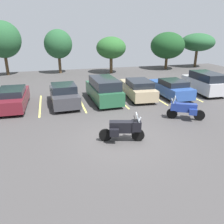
# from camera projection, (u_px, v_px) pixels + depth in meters

# --- Properties ---
(ground) EXTENTS (44.00, 44.00, 0.10)m
(ground) POSITION_uv_depth(u_px,v_px,m) (123.00, 140.00, 11.34)
(ground) COLOR #423F3F
(motorcycle_touring) EXTENTS (2.20, 1.09, 1.46)m
(motorcycle_touring) POSITION_uv_depth(u_px,v_px,m) (124.00, 128.00, 10.93)
(motorcycle_touring) COLOR black
(motorcycle_touring) RESTS_ON ground
(motorcycle_second) EXTENTS (2.08, 1.29, 1.44)m
(motorcycle_second) POSITION_uv_depth(u_px,v_px,m) (184.00, 109.00, 13.62)
(motorcycle_second) COLOR black
(motorcycle_second) RESTS_ON ground
(parking_stripes) EXTENTS (24.09, 5.19, 0.01)m
(parking_stripes) POSITION_uv_depth(u_px,v_px,m) (81.00, 102.00, 17.19)
(parking_stripes) COLOR #EAE066
(parking_stripes) RESTS_ON ground
(car_maroon) EXTENTS (1.88, 4.61, 1.44)m
(car_maroon) POSITION_uv_depth(u_px,v_px,m) (13.00, 98.00, 15.67)
(car_maroon) COLOR maroon
(car_maroon) RESTS_ON ground
(car_charcoal) EXTENTS (1.97, 4.32, 1.57)m
(car_charcoal) POSITION_uv_depth(u_px,v_px,m) (64.00, 95.00, 16.27)
(car_charcoal) COLOR #38383D
(car_charcoal) RESTS_ON ground
(car_green) EXTENTS (1.96, 4.78, 1.83)m
(car_green) POSITION_uv_depth(u_px,v_px,m) (104.00, 90.00, 17.02)
(car_green) COLOR #235638
(car_green) RESTS_ON ground
(car_tan) EXTENTS (2.15, 4.96, 1.48)m
(car_tan) POSITION_uv_depth(u_px,v_px,m) (138.00, 88.00, 18.13)
(car_tan) COLOR tan
(car_tan) RESTS_ON ground
(car_blue) EXTENTS (1.84, 4.51, 1.42)m
(car_blue) POSITION_uv_depth(u_px,v_px,m) (171.00, 88.00, 18.43)
(car_blue) COLOR #2D519E
(car_blue) RESTS_ON ground
(car_silver) EXTENTS (1.97, 4.42, 1.84)m
(car_silver) POSITION_uv_depth(u_px,v_px,m) (204.00, 83.00, 19.26)
(car_silver) COLOR #B7B7BC
(car_silver) RESTS_ON ground
(tree_center_right) EXTENTS (4.10, 4.10, 6.22)m
(tree_center_right) POSITION_uv_depth(u_px,v_px,m) (3.00, 40.00, 25.95)
(tree_center_right) COLOR #4C3823
(tree_center_right) RESTS_ON ground
(tree_far_left) EXTENTS (4.56, 4.56, 4.92)m
(tree_far_left) POSITION_uv_depth(u_px,v_px,m) (168.00, 46.00, 30.45)
(tree_far_left) COLOR #4C3823
(tree_far_left) RESTS_ON ground
(tree_right) EXTENTS (3.38, 3.38, 5.28)m
(tree_right) POSITION_uv_depth(u_px,v_px,m) (58.00, 44.00, 27.37)
(tree_right) COLOR #4C3823
(tree_right) RESTS_ON ground
(tree_rear) EXTENTS (4.73, 4.73, 4.74)m
(tree_rear) POSITION_uv_depth(u_px,v_px,m) (198.00, 42.00, 32.30)
(tree_rear) COLOR #4C3823
(tree_rear) RESTS_ON ground
(tree_far_right) EXTENTS (3.64, 3.64, 4.42)m
(tree_far_right) POSITION_uv_depth(u_px,v_px,m) (111.00, 48.00, 27.52)
(tree_far_right) COLOR #4C3823
(tree_far_right) RESTS_ON ground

